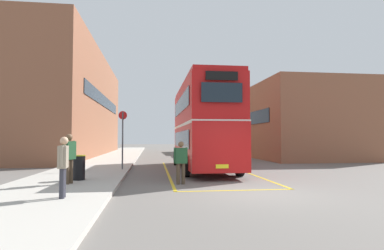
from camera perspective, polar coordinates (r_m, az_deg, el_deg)
name	(u,v)px	position (r m, az deg, el deg)	size (l,w,h in m)	color
ground_plane	(195,161)	(24.39, 0.53, -6.53)	(135.60, 135.60, 0.00)	#66605B
sidewalk_left	(113,159)	(26.74, -14.22, -5.94)	(4.00, 57.60, 0.14)	#B2ADA3
brick_building_left	(69,106)	(33.75, -21.45, 3.23)	(6.98, 25.95, 9.94)	brown
depot_building_right	(286,123)	(32.03, 16.73, 0.28)	(8.53, 17.20, 6.39)	brown
double_decker_bus	(202,125)	(17.57, 1.92, 0.06)	(2.82, 10.08, 4.75)	black
single_deck_bus	(200,139)	(37.61, 1.45, -2.58)	(2.94, 9.20, 3.02)	black
pedestrian_boarding	(181,160)	(12.05, -2.05, -6.31)	(0.54, 0.31, 1.63)	#473828
pedestrian_waiting_near	(69,155)	(12.01, -21.38, -5.03)	(0.37, 0.56, 1.77)	#473828
pedestrian_waiting_far	(63,163)	(9.28, -22.37, -6.32)	(0.27, 0.56, 1.66)	#2D2D38
litter_bin	(79,167)	(13.02, -19.86, -7.26)	(0.50, 0.50, 0.96)	black
bus_stop_sign	(123,135)	(16.82, -12.49, -1.70)	(0.43, 0.14, 3.04)	#4C4C51
bay_marking_yellow	(209,173)	(15.80, 3.03, -8.77)	(4.20, 12.07, 0.01)	gold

